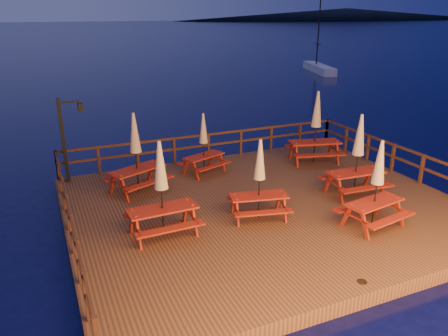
# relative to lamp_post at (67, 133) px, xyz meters

# --- Properties ---
(ground) EXTENTS (500.00, 500.00, 0.00)m
(ground) POSITION_rel_lamp_post_xyz_m (5.39, -4.55, -2.20)
(ground) COLOR #050731
(ground) RESTS_ON ground
(deck) EXTENTS (12.00, 10.00, 0.40)m
(deck) POSITION_rel_lamp_post_xyz_m (5.39, -4.55, -2.00)
(deck) COLOR #492A17
(deck) RESTS_ON ground
(deck_piles) EXTENTS (11.44, 9.44, 1.40)m
(deck_piles) POSITION_rel_lamp_post_xyz_m (5.39, -4.55, -2.50)
(deck_piles) COLOR #3D1F13
(deck_piles) RESTS_ON ground
(railing) EXTENTS (11.80, 9.75, 1.10)m
(railing) POSITION_rel_lamp_post_xyz_m (5.39, -2.77, -1.03)
(railing) COLOR #3D1F13
(railing) RESTS_ON deck
(lamp_post) EXTENTS (0.85, 0.18, 3.00)m
(lamp_post) POSITION_rel_lamp_post_xyz_m (0.00, 0.00, 0.00)
(lamp_post) COLOR black
(lamp_post) RESTS_ON deck
(headland_right) EXTENTS (230.40, 86.40, 7.00)m
(headland_right) POSITION_rel_lamp_post_xyz_m (190.39, 225.45, 1.30)
(headland_right) COLOR black
(headland_right) RESTS_ON ground
(sailboat) EXTENTS (3.46, 7.58, 11.19)m
(sailboat) POSITION_rel_lamp_post_xyz_m (27.04, 23.28, -1.82)
(sailboat) COLOR white
(sailboat) RESTS_ON ground
(picnic_table_0) EXTENTS (1.97, 1.80, 2.29)m
(picnic_table_0) POSITION_rel_lamp_post_xyz_m (4.64, -1.12, -0.60)
(picnic_table_0) COLOR maroon
(picnic_table_0) RESTS_ON deck
(picnic_table_1) EXTENTS (1.93, 1.61, 2.68)m
(picnic_table_1) POSITION_rel_lamp_post_xyz_m (1.88, -5.20, -0.40)
(picnic_table_1) COLOR maroon
(picnic_table_1) RESTS_ON deck
(picnic_table_2) EXTENTS (2.00, 1.74, 2.54)m
(picnic_table_2) POSITION_rel_lamp_post_xyz_m (7.48, -7.08, -0.48)
(picnic_table_2) COLOR maroon
(picnic_table_2) RESTS_ON deck
(picnic_table_3) EXTENTS (2.37, 2.12, 2.87)m
(picnic_table_3) POSITION_rel_lamp_post_xyz_m (9.16, -1.73, -0.30)
(picnic_table_3) COLOR maroon
(picnic_table_3) RESTS_ON deck
(picnic_table_4) EXTENTS (2.36, 2.18, 2.71)m
(picnic_table_4) POSITION_rel_lamp_post_xyz_m (1.95, -1.89, -0.39)
(picnic_table_4) COLOR maroon
(picnic_table_4) RESTS_ON deck
(picnic_table_5) EXTENTS (1.96, 1.73, 2.42)m
(picnic_table_5) POSITION_rel_lamp_post_xyz_m (4.75, -5.32, -0.54)
(picnic_table_5) COLOR maroon
(picnic_table_5) RESTS_ON deck
(picnic_table_6) EXTENTS (2.01, 1.69, 2.73)m
(picnic_table_6) POSITION_rel_lamp_post_xyz_m (8.48, -5.06, -0.38)
(picnic_table_6) COLOR maroon
(picnic_table_6) RESTS_ON deck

